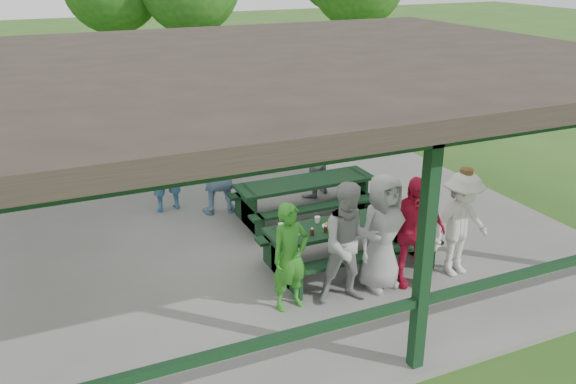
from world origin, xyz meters
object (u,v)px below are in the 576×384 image
contestant_red (412,232)px  spectator_grey (311,156)px  contestant_green (290,257)px  spectator_blue (164,164)px  contestant_grey_mid (383,232)px  spectator_lblue (218,170)px  picnic_table_far (305,194)px  pickup_truck (217,103)px  picnic_table_near (349,238)px  contestant_white_fedora (461,224)px  contestant_grey_left (350,244)px  farm_trailer (150,114)px

contestant_red → spectator_grey: size_ratio=1.02×
contestant_green → spectator_blue: size_ratio=0.84×
contestant_grey_mid → spectator_lblue: 3.94m
contestant_red → picnic_table_far: bearing=115.9°
contestant_green → spectator_blue: bearing=92.1°
spectator_grey → pickup_truck: bearing=-115.1°
picnic_table_near → picnic_table_far: same height
contestant_white_fedora → pickup_truck: 10.43m
contestant_white_fedora → spectator_blue: bearing=123.6°
contestant_grey_left → picnic_table_far: bearing=88.4°
contestant_grey_left → contestant_white_fedora: (1.95, 0.01, -0.06)m
contestant_green → contestant_red: 1.93m
picnic_table_near → spectator_grey: spectator_grey is taller
spectator_blue → pickup_truck: 6.74m
spectator_lblue → pickup_truck: (2.10, 6.54, -0.29)m
spectator_blue → contestant_grey_mid: bearing=109.8°
contestant_grey_mid → contestant_red: (0.44, -0.11, -0.03)m
contestant_green → spectator_blue: 4.29m
contestant_grey_left → contestant_red: contestant_grey_left is taller
contestant_white_fedora → spectator_blue: 5.64m
contestant_red → farm_trailer: contestant_red is taller
contestant_grey_left → picnic_table_near: bearing=73.0°
picnic_table_near → picnic_table_far: size_ratio=1.02×
contestant_grey_mid → farm_trailer: 9.87m
spectator_grey → pickup_truck: 6.50m
picnic_table_near → spectator_lblue: 3.19m
contestant_green → farm_trailer: bearing=81.2°
contestant_green → farm_trailer: 9.75m
picnic_table_near → pickup_truck: size_ratio=0.55×
spectator_grey → farm_trailer: 6.34m
picnic_table_near → contestant_red: bearing=-58.6°
spectator_grey → pickup_truck: spectator_grey is taller
farm_trailer → contestant_green: bearing=-102.9°
contestant_red → spectator_blue: size_ratio=0.91×
contestant_white_fedora → picnic_table_near: bearing=141.4°
spectator_lblue → farm_trailer: size_ratio=0.44×
contestant_grey_mid → contestant_white_fedora: 1.32m
contestant_grey_mid → spectator_lblue: (-1.30, 3.72, -0.03)m
contestant_red → contestant_white_fedora: 0.88m
picnic_table_near → pickup_truck: pickup_truck is taller
spectator_lblue → spectator_blue: size_ratio=0.92×
picnic_table_far → contestant_green: 3.19m
contestant_grey_left → contestant_grey_mid: size_ratio=1.01×
contestant_grey_mid → spectator_grey: size_ratio=1.06×
contestant_white_fedora → spectator_grey: (-0.61, 3.92, 0.00)m
spectator_lblue → pickup_truck: size_ratio=0.35×
contestant_red → spectator_blue: 5.11m
contestant_grey_left → contestant_green: bearing=179.5°
pickup_truck → farm_trailer: 2.17m
contestant_green → spectator_lblue: 3.70m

